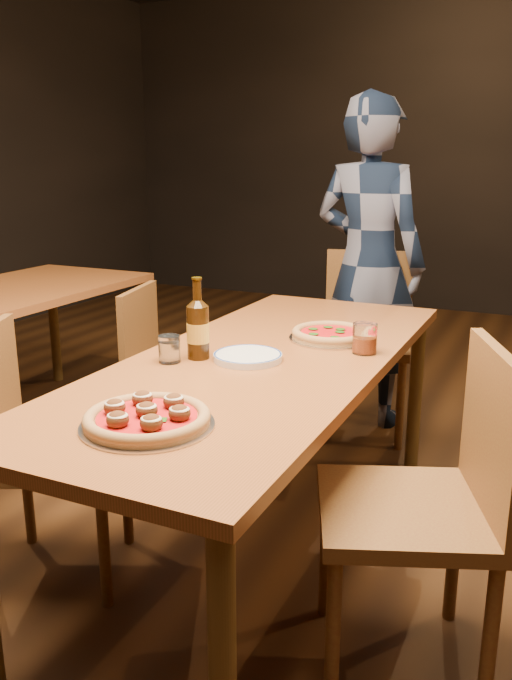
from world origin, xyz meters
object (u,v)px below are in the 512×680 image
at_px(table_main, 262,377).
at_px(pizza_margherita, 331,334).
at_px(plate_stack, 248,357).
at_px(amber_glass, 365,338).
at_px(chair_end, 365,342).
at_px(chair_main_sw, 181,376).
at_px(beer_bottle, 198,330).
at_px(pizza_meatball, 147,418).
at_px(chair_main_nw, 57,450).
at_px(diner, 368,264).
at_px(chair_main_e, 405,507).
at_px(water_glass, 169,349).

distance_m(table_main, pizza_margherita, 0.35).
distance_m(plate_stack, amber_glass, 0.41).
relative_size(pizza_margherita, plate_stack, 1.35).
relative_size(chair_end, plate_stack, 4.27).
bearing_deg(chair_main_sw, beer_bottle, -156.62).
height_order(chair_end, amber_glass, chair_end).
relative_size(pizza_meatball, amber_glass, 3.22).
bearing_deg(table_main, chair_main_sw, 141.90).
height_order(chair_main_nw, chair_main_sw, chair_main_nw).
relative_size(chair_main_sw, plate_stack, 3.85).
bearing_deg(diner, pizza_margherita, 111.54).
bearing_deg(chair_main_sw, chair_end, -53.46).
distance_m(plate_stack, beer_bottle, 0.19).
height_order(table_main, chair_main_e, chair_main_e).
height_order(chair_main_sw, amber_glass, chair_main_sw).
bearing_deg(plate_stack, diner, 90.95).
bearing_deg(pizza_meatball, beer_bottle, 107.59).
relative_size(chair_main_sw, amber_glass, 8.42).
distance_m(chair_end, pizza_meatball, 1.96).
bearing_deg(amber_glass, water_glass, -145.71).
xyz_separation_m(beer_bottle, amber_glass, (0.49, 0.29, -0.04)).
relative_size(chair_end, beer_bottle, 3.66).
distance_m(chair_main_nw, plate_stack, 0.71).
bearing_deg(chair_main_sw, diner, -44.56).
relative_size(plate_stack, amber_glass, 2.19).
height_order(table_main, chair_main_nw, chair_main_nw).
bearing_deg(pizza_meatball, chair_main_e, 30.84).
xyz_separation_m(chair_end, amber_glass, (0.30, -1.07, 0.31)).
bearing_deg(chair_main_nw, plate_stack, -83.29).
distance_m(chair_end, pizza_margherita, 1.00).
bearing_deg(amber_glass, chair_main_e, -62.13).
distance_m(pizza_meatball, beer_bottle, 0.60).
bearing_deg(pizza_meatball, plate_stack, 91.91).
relative_size(chair_main_sw, chair_end, 0.90).
distance_m(chair_end, amber_glass, 1.16).
bearing_deg(water_glass, diner, 83.18).
height_order(table_main, pizza_meatball, pizza_meatball).
bearing_deg(amber_glass, pizza_margherita, 142.66).
relative_size(pizza_meatball, pizza_margherita, 1.09).
xyz_separation_m(pizza_margherita, amber_glass, (0.16, -0.13, 0.03)).
xyz_separation_m(pizza_margherita, plate_stack, (-0.16, -0.37, -0.01)).
xyz_separation_m(chair_main_e, diner, (-0.62, 1.79, 0.38)).
xyz_separation_m(chair_main_nw, chair_end, (0.58, 1.65, 0.03)).
distance_m(chair_main_sw, pizza_meatball, 1.38).
relative_size(chair_main_e, plate_stack, 4.27).
distance_m(chair_main_sw, chair_main_e, 1.47).
bearing_deg(beer_bottle, water_glass, -128.19).
height_order(pizza_margherita, beer_bottle, beer_bottle).
distance_m(chair_main_sw, chair_end, 1.00).
distance_m(chair_main_e, water_glass, 0.89).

